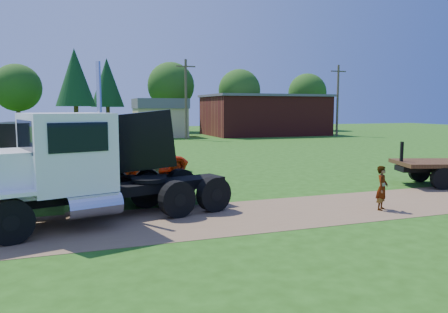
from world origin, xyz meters
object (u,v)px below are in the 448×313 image
object	(u,v)px
white_semi_tractor	(70,168)
spectator_a	(382,188)
black_dump_truck	(76,152)
orange_pickup	(145,161)

from	to	relation	value
white_semi_tractor	spectator_a	distance (m)	10.50
white_semi_tractor	black_dump_truck	distance (m)	3.03
white_semi_tractor	spectator_a	xyz separation A→B (m)	(10.32, -1.69, -0.96)
white_semi_tractor	black_dump_truck	size ratio (longest dim) A/B	1.04
orange_pickup	spectator_a	distance (m)	13.04
black_dump_truck	spectator_a	bearing A→B (deg)	-13.97
black_dump_truck	spectator_a	xyz separation A→B (m)	(10.12, -4.71, -1.16)
orange_pickup	white_semi_tractor	bearing A→B (deg)	134.99
white_semi_tractor	orange_pickup	distance (m)	10.38
black_dump_truck	orange_pickup	xyz separation A→B (m)	(3.61, 6.59, -1.24)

